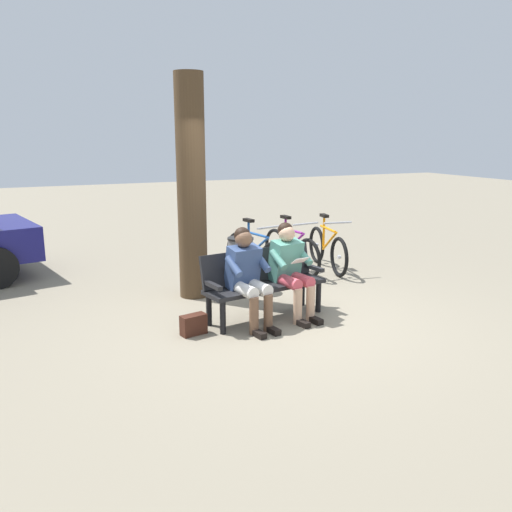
{
  "coord_description": "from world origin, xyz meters",
  "views": [
    {
      "loc": [
        2.95,
        5.59,
        2.28
      ],
      "look_at": [
        0.22,
        -0.5,
        0.75
      ],
      "focal_mm": 37.25,
      "sensor_mm": 36.0,
      "label": 1
    }
  ],
  "objects": [
    {
      "name": "handbag",
      "position": [
        1.23,
        -0.03,
        0.12
      ],
      "size": [
        0.32,
        0.2,
        0.24
      ],
      "primitive_type": "cube",
      "rotation": [
        0.0,
        0.0,
        0.22
      ],
      "color": "#3F1E14",
      "rests_on": "ground"
    },
    {
      "name": "ground_plane",
      "position": [
        0.0,
        0.0,
        0.0
      ],
      "size": [
        40.0,
        40.0,
        0.0
      ],
      "primitive_type": "plane",
      "color": "gray"
    },
    {
      "name": "person_companion",
      "position": [
        0.53,
        -0.06,
        0.66
      ],
      "size": [
        0.53,
        0.81,
        1.2
      ],
      "rotation": [
        0.0,
        0.0,
        0.16
      ],
      "color": "#334772",
      "rests_on": "ground"
    },
    {
      "name": "tree_trunk",
      "position": [
        0.75,
        -1.51,
        1.55
      ],
      "size": [
        0.4,
        0.4,
        3.1
      ],
      "primitive_type": "cylinder",
      "color": "#4C3823",
      "rests_on": "ground"
    },
    {
      "name": "bicycle_orange",
      "position": [
        -0.48,
        -2.11,
        0.36
      ],
      "size": [
        0.5,
        1.66,
        0.94
      ],
      "rotation": [
        0.0,
        0.0,
        1.76
      ],
      "color": "black",
      "rests_on": "ground"
    },
    {
      "name": "bench",
      "position": [
        0.24,
        -0.28,
        0.51
      ],
      "size": [
        1.66,
        0.73,
        0.87
      ],
      "rotation": [
        0.0,
        0.0,
        0.16
      ],
      "color": "black",
      "rests_on": "ground"
    },
    {
      "name": "litter_bin",
      "position": [
        0.03,
        -1.5,
        0.4
      ],
      "size": [
        0.39,
        0.39,
        0.8
      ],
      "color": "slate",
      "rests_on": "ground"
    },
    {
      "name": "bicycle_green",
      "position": [
        -1.17,
        -2.17,
        0.36
      ],
      "size": [
        0.48,
        1.68,
        0.94
      ],
      "rotation": [
        0.0,
        0.0,
        1.66
      ],
      "color": "black",
      "rests_on": "ground"
    },
    {
      "name": "bicycle_silver",
      "position": [
        -1.81,
        -2.05,
        0.36
      ],
      "size": [
        0.48,
        1.67,
        0.94
      ],
      "rotation": [
        0.0,
        0.0,
        1.4
      ],
      "color": "black",
      "rests_on": "ground"
    },
    {
      "name": "person_reading",
      "position": [
        -0.1,
        -0.16,
        0.66
      ],
      "size": [
        0.53,
        0.81,
        1.2
      ],
      "rotation": [
        0.0,
        0.0,
        0.16
      ],
      "color": "#4C8C7A",
      "rests_on": "ground"
    }
  ]
}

